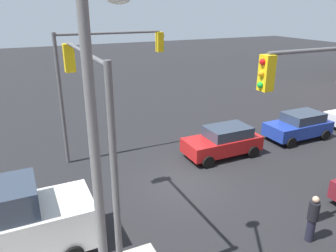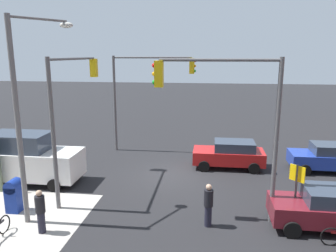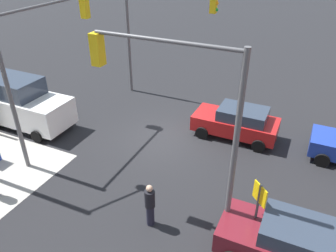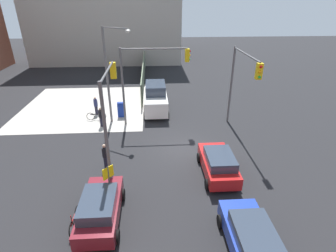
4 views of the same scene
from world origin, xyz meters
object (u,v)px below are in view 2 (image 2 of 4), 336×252
object	(u,v)px
traffic_signal_nw_corner	(229,108)
van_white_delivery	(27,158)
mailbox_blue	(14,194)
sedan_red	(230,154)
traffic_signal_ne_corner	(72,97)
street_lamp_corner	(26,105)
pedestrian_crossing	(208,204)
traffic_signal_se_corner	(145,84)
hatchback_maroon	(328,208)
coupe_blue	(328,157)
pedestrian_waiting	(41,211)

from	to	relation	value
traffic_signal_nw_corner	van_white_delivery	size ratio (longest dim) A/B	1.20
mailbox_blue	sedan_red	bearing A→B (deg)	-144.11
traffic_signal_ne_corner	street_lamp_corner	xyz separation A→B (m)	(0.51, 3.11, 0.06)
pedestrian_crossing	traffic_signal_ne_corner	bearing A→B (deg)	61.84
traffic_signal_se_corner	traffic_signal_ne_corner	size ratio (longest dim) A/B	1.00
pedestrian_crossing	sedan_red	bearing A→B (deg)	-14.29
hatchback_maroon	pedestrian_crossing	bearing A→B (deg)	5.48
traffic_signal_se_corner	hatchback_maroon	bearing A→B (deg)	133.92
coupe_blue	van_white_delivery	xyz separation A→B (m)	(16.16, 3.67, 0.44)
van_white_delivery	mailbox_blue	bearing A→B (deg)	111.23
mailbox_blue	van_white_delivery	world-z (taller)	van_white_delivery
pedestrian_waiting	hatchback_maroon	bearing A→B (deg)	-42.78
traffic_signal_se_corner	pedestrian_crossing	xyz separation A→B (m)	(-4.37, 9.70, -3.73)
hatchback_maroon	street_lamp_corner	bearing A→B (deg)	3.57
street_lamp_corner	mailbox_blue	xyz separation A→B (m)	(1.19, -0.48, -3.94)
traffic_signal_se_corner	hatchback_maroon	world-z (taller)	traffic_signal_se_corner
traffic_signal_ne_corner	street_lamp_corner	bearing A→B (deg)	80.74
coupe_blue	pedestrian_crossing	xyz separation A→B (m)	(6.71, 7.07, 0.06)
mailbox_blue	sedan_red	distance (m)	11.59
sedan_red	hatchback_maroon	size ratio (longest dim) A/B	0.99
street_lamp_corner	hatchback_maroon	world-z (taller)	street_lamp_corner
traffic_signal_se_corner	traffic_signal_ne_corner	xyz separation A→B (m)	(2.13, 6.87, -0.00)
coupe_blue	street_lamp_corner	bearing A→B (deg)	28.20
mailbox_blue	hatchback_maroon	size ratio (longest dim) A/B	0.35
mailbox_blue	pedestrian_crossing	xyz separation A→B (m)	(-8.20, 0.20, 0.14)
traffic_signal_ne_corner	pedestrian_waiting	size ratio (longest dim) A/B	3.81
traffic_signal_nw_corner	mailbox_blue	bearing A→B (deg)	3.23
street_lamp_corner	van_white_delivery	size ratio (longest dim) A/B	1.48
mailbox_blue	sedan_red	world-z (taller)	sedan_red
traffic_signal_se_corner	van_white_delivery	bearing A→B (deg)	51.14
traffic_signal_se_corner	street_lamp_corner	xyz separation A→B (m)	(2.64, 9.98, 0.06)
street_lamp_corner	mailbox_blue	bearing A→B (deg)	-22.12
street_lamp_corner	pedestrian_crossing	world-z (taller)	street_lamp_corner
traffic_signal_ne_corner	traffic_signal_nw_corner	bearing A→B (deg)	163.45
mailbox_blue	coupe_blue	xyz separation A→B (m)	(-14.91, -6.87, 0.08)
traffic_signal_se_corner	sedan_red	distance (m)	7.25
street_lamp_corner	coupe_blue	size ratio (longest dim) A/B	1.99
van_white_delivery	pedestrian_waiting	world-z (taller)	van_white_delivery
traffic_signal_nw_corner	mailbox_blue	size ratio (longest dim) A/B	4.55
traffic_signal_ne_corner	van_white_delivery	world-z (taller)	traffic_signal_ne_corner
traffic_signal_se_corner	mailbox_blue	size ratio (longest dim) A/B	4.55
traffic_signal_nw_corner	hatchback_maroon	distance (m)	5.41
traffic_signal_ne_corner	hatchback_maroon	distance (m)	11.93
traffic_signal_ne_corner	van_white_delivery	bearing A→B (deg)	-10.99
pedestrian_crossing	pedestrian_waiting	size ratio (longest dim) A/B	1.02
traffic_signal_nw_corner	pedestrian_waiting	distance (m)	8.05
sedan_red	pedestrian_waiting	bearing A→B (deg)	48.30
traffic_signal_ne_corner	pedestrian_crossing	size ratio (longest dim) A/B	3.74
hatchback_maroon	van_white_delivery	size ratio (longest dim) A/B	0.77
coupe_blue	pedestrian_waiting	distance (m)	15.39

